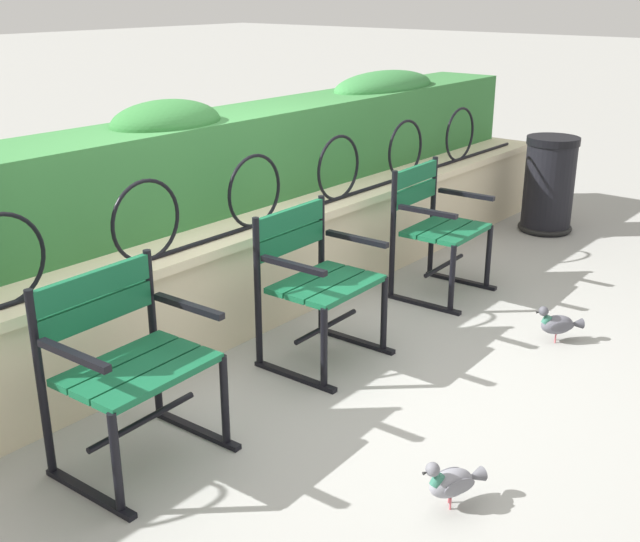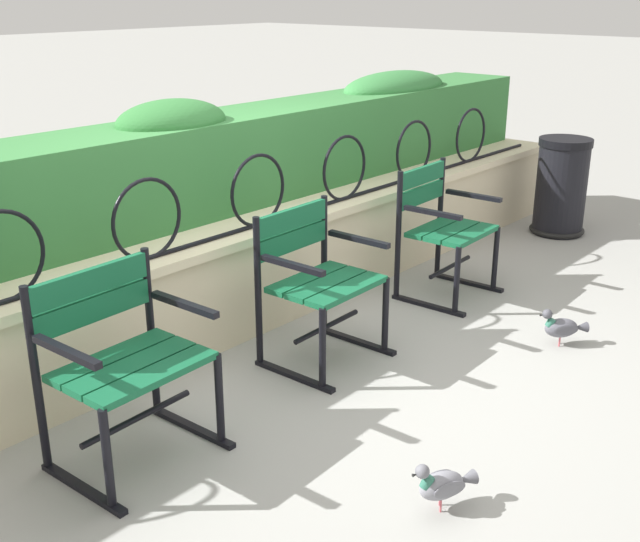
% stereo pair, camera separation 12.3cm
% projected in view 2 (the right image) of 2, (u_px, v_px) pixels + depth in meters
% --- Properties ---
extents(ground_plane, '(60.00, 60.00, 0.00)m').
position_uv_depth(ground_plane, '(324.00, 370.00, 4.14)').
color(ground_plane, '#9E9E99').
extents(stone_wall, '(7.24, 0.41, 0.62)m').
position_uv_depth(stone_wall, '(227.00, 282.00, 4.49)').
color(stone_wall, beige).
rests_on(stone_wall, ground).
extents(iron_arch_fence, '(6.70, 0.02, 0.42)m').
position_uv_depth(iron_arch_fence, '(210.00, 208.00, 4.16)').
color(iron_arch_fence, black).
rests_on(iron_arch_fence, stone_wall).
extents(hedge_row, '(7.09, 0.55, 0.69)m').
position_uv_depth(hedge_row, '(179.00, 163.00, 4.60)').
color(hedge_row, '#387A3D').
rests_on(hedge_row, stone_wall).
extents(park_chair_left, '(0.65, 0.55, 0.83)m').
position_uv_depth(park_chair_left, '(121.00, 357.00, 3.25)').
color(park_chair_left, '#145B38').
rests_on(park_chair_left, ground).
extents(park_chair_centre, '(0.60, 0.54, 0.82)m').
position_uv_depth(park_chair_centre, '(316.00, 278.00, 4.14)').
color(park_chair_centre, '#145B38').
rests_on(park_chair_centre, ground).
extents(park_chair_right, '(0.59, 0.55, 0.84)m').
position_uv_depth(park_chair_right, '(442.00, 227.00, 5.03)').
color(park_chair_right, '#145B38').
rests_on(park_chair_right, ground).
extents(pigeon_near_chairs, '(0.28, 0.17, 0.22)m').
position_uv_depth(pigeon_near_chairs, '(442.00, 484.00, 3.00)').
color(pigeon_near_chairs, gray).
rests_on(pigeon_near_chairs, ground).
extents(pigeon_far_side, '(0.24, 0.22, 0.22)m').
position_uv_depth(pigeon_far_side, '(562.00, 327.00, 4.39)').
color(pigeon_far_side, '#5B5B66').
rests_on(pigeon_far_side, ground).
extents(trash_bin, '(0.44, 0.44, 0.78)m').
position_uv_depth(trash_bin, '(561.00, 189.00, 6.31)').
color(trash_bin, black).
rests_on(trash_bin, ground).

